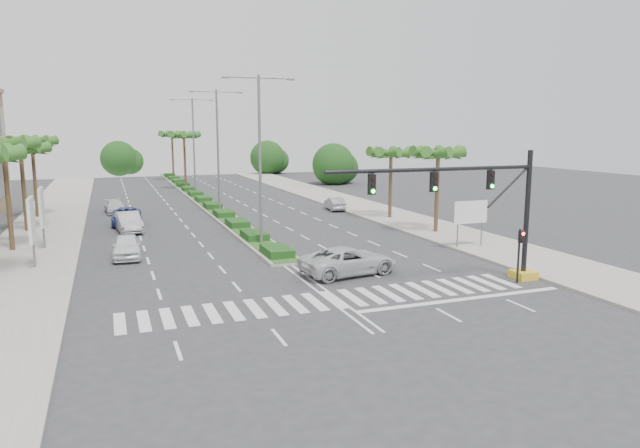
# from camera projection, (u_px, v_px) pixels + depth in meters

# --- Properties ---
(ground) EXTENTS (160.00, 160.00, 0.00)m
(ground) POSITION_uv_depth(u_px,v_px,m) (334.00, 300.00, 28.14)
(ground) COLOR #333335
(ground) RESTS_ON ground
(footpath_right) EXTENTS (6.00, 120.00, 0.15)m
(footpath_right) POSITION_uv_depth(u_px,v_px,m) (407.00, 221.00, 51.85)
(footpath_right) COLOR gray
(footpath_right) RESTS_ON ground
(footpath_left) EXTENTS (6.00, 120.00, 0.15)m
(footpath_left) POSITION_uv_depth(u_px,v_px,m) (37.00, 244.00, 41.35)
(footpath_left) COLOR gray
(footpath_left) RESTS_ON ground
(median) EXTENTS (2.20, 75.00, 0.20)m
(median) POSITION_uv_depth(u_px,v_px,m) (197.00, 197.00, 69.69)
(median) COLOR gray
(median) RESTS_ON ground
(median_grass) EXTENTS (1.80, 75.00, 0.04)m
(median_grass) POSITION_uv_depth(u_px,v_px,m) (197.00, 196.00, 69.67)
(median_grass) COLOR #29561D
(median_grass) RESTS_ON median
(signal_gantry) EXTENTS (12.60, 1.20, 7.20)m
(signal_gantry) POSITION_uv_depth(u_px,v_px,m) (493.00, 220.00, 30.77)
(signal_gantry) COLOR gold
(signal_gantry) RESTS_ON ground
(pedestrian_signal) EXTENTS (0.28, 0.36, 3.00)m
(pedestrian_signal) POSITION_uv_depth(u_px,v_px,m) (520.00, 247.00, 30.84)
(pedestrian_signal) COLOR black
(pedestrian_signal) RESTS_ON ground
(direction_sign) EXTENTS (2.70, 0.11, 3.40)m
(direction_sign) POSITION_uv_depth(u_px,v_px,m) (471.00, 214.00, 39.78)
(direction_sign) COLOR slate
(direction_sign) RESTS_ON ground
(billboard_near) EXTENTS (0.18, 2.10, 4.35)m
(billboard_near) POSITION_uv_depth(u_px,v_px,m) (31.00, 221.00, 33.72)
(billboard_near) COLOR slate
(billboard_near) RESTS_ON ground
(billboard_far) EXTENTS (0.18, 2.10, 4.35)m
(billboard_far) POSITION_uv_depth(u_px,v_px,m) (42.00, 208.00, 39.26)
(billboard_far) COLOR slate
(billboard_far) RESTS_ON ground
(palm_left_mid) EXTENTS (4.57, 4.68, 7.95)m
(palm_left_mid) POSITION_uv_depth(u_px,v_px,m) (3.00, 148.00, 37.89)
(palm_left_mid) COLOR brown
(palm_left_mid) RESTS_ON ground
(palm_left_far) EXTENTS (4.57, 4.68, 7.35)m
(palm_left_far) POSITION_uv_depth(u_px,v_px,m) (21.00, 152.00, 45.38)
(palm_left_far) COLOR brown
(palm_left_far) RESTS_ON ground
(palm_left_end) EXTENTS (4.57, 4.68, 7.75)m
(palm_left_end) POSITION_uv_depth(u_px,v_px,m) (32.00, 145.00, 52.70)
(palm_left_end) COLOR brown
(palm_left_end) RESTS_ON ground
(palm_right_near) EXTENTS (4.57, 4.68, 7.05)m
(palm_right_near) POSITION_uv_depth(u_px,v_px,m) (438.00, 156.00, 45.05)
(palm_right_near) COLOR brown
(palm_right_near) RESTS_ON ground
(palm_right_far) EXTENTS (4.57, 4.68, 6.75)m
(palm_right_far) POSITION_uv_depth(u_px,v_px,m) (391.00, 155.00, 52.49)
(palm_right_far) COLOR brown
(palm_right_far) RESTS_ON ground
(palm_median_a) EXTENTS (4.57, 4.68, 8.05)m
(palm_median_a) POSITION_uv_depth(u_px,v_px,m) (184.00, 137.00, 77.76)
(palm_median_a) COLOR brown
(palm_median_a) RESTS_ON ground
(palm_median_b) EXTENTS (4.57, 4.68, 8.05)m
(palm_median_b) POSITION_uv_depth(u_px,v_px,m) (172.00, 136.00, 91.61)
(palm_median_b) COLOR brown
(palm_median_b) RESTS_ON ground
(streetlight_near) EXTENTS (5.10, 0.25, 12.00)m
(streetlight_near) POSITION_uv_depth(u_px,v_px,m) (260.00, 151.00, 39.94)
(streetlight_near) COLOR slate
(streetlight_near) RESTS_ON ground
(streetlight_mid) EXTENTS (5.10, 0.25, 12.00)m
(streetlight_mid) POSITION_uv_depth(u_px,v_px,m) (218.00, 145.00, 54.72)
(streetlight_mid) COLOR slate
(streetlight_mid) RESTS_ON ground
(streetlight_far) EXTENTS (5.10, 0.25, 12.00)m
(streetlight_far) POSITION_uv_depth(u_px,v_px,m) (194.00, 141.00, 69.50)
(streetlight_far) COLOR slate
(streetlight_far) RESTS_ON ground
(car_parked_a) EXTENTS (1.97, 4.50, 1.51)m
(car_parked_a) POSITION_uv_depth(u_px,v_px,m) (127.00, 247.00, 37.16)
(car_parked_a) COLOR white
(car_parked_a) RESTS_ON ground
(car_parked_b) EXTENTS (2.21, 5.08, 1.62)m
(car_parked_b) POSITION_uv_depth(u_px,v_px,m) (129.00, 222.00, 46.56)
(car_parked_b) COLOR silver
(car_parked_b) RESTS_ON ground
(car_parked_c) EXTENTS (2.70, 5.45, 1.49)m
(car_parked_c) POSITION_uv_depth(u_px,v_px,m) (127.00, 216.00, 50.07)
(car_parked_c) COLOR navy
(car_parked_c) RESTS_ON ground
(car_parked_d) EXTENTS (2.20, 4.56, 1.28)m
(car_parked_d) POSITION_uv_depth(u_px,v_px,m) (115.00, 207.00, 56.83)
(car_parked_d) COLOR silver
(car_parked_d) RESTS_ON ground
(car_crossing) EXTENTS (6.11, 3.49, 1.61)m
(car_crossing) POSITION_uv_depth(u_px,v_px,m) (349.00, 261.00, 32.96)
(car_crossing) COLOR silver
(car_crossing) RESTS_ON ground
(car_right) EXTENTS (1.88, 4.13, 1.32)m
(car_right) POSITION_uv_depth(u_px,v_px,m) (335.00, 204.00, 59.00)
(car_right) COLOR #A6A7AB
(car_right) RESTS_ON ground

